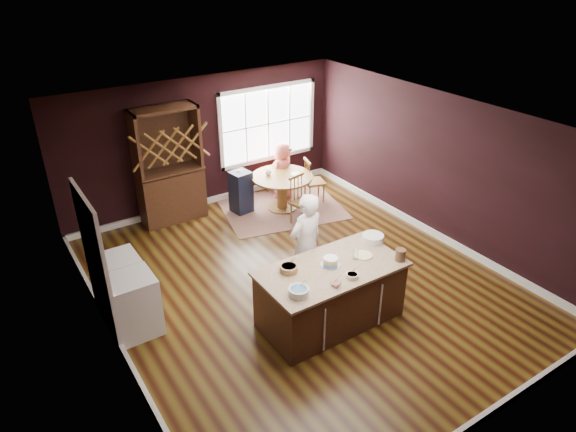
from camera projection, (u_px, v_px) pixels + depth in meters
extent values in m
plane|color=#554013|center=(301.00, 281.00, 8.45)|extent=(7.00, 7.00, 0.00)
plane|color=white|center=(303.00, 123.00, 7.18)|extent=(7.00, 7.00, 0.00)
plane|color=black|center=(204.00, 143.00, 10.41)|extent=(6.00, 0.00, 6.00)
plane|color=black|center=(496.00, 339.00, 5.23)|extent=(6.00, 0.00, 6.00)
plane|color=black|center=(103.00, 269.00, 6.37)|extent=(0.00, 7.00, 7.00)
plane|color=black|center=(438.00, 167.00, 9.27)|extent=(0.00, 7.00, 7.00)
cube|color=#3A2014|center=(330.00, 297.00, 7.40)|extent=(2.00, 1.01, 0.83)
cube|color=beige|center=(332.00, 269.00, 7.17)|extent=(2.08, 1.09, 0.04)
cylinder|color=brown|center=(282.00, 208.00, 10.77)|extent=(0.59, 0.59, 0.04)
cylinder|color=brown|center=(282.00, 193.00, 10.61)|extent=(0.21, 0.21, 0.67)
cylinder|color=brown|center=(282.00, 177.00, 10.44)|extent=(1.26, 1.26, 0.04)
imported|color=silver|center=(306.00, 245.00, 7.81)|extent=(0.67, 0.48, 1.72)
cylinder|color=silver|center=(299.00, 292.00, 6.58)|extent=(0.27, 0.27, 0.10)
cylinder|color=#9C7351|center=(289.00, 269.00, 7.05)|extent=(0.25, 0.25, 0.09)
cylinder|color=silver|center=(336.00, 284.00, 6.77)|extent=(0.15, 0.15, 0.06)
cylinder|color=beige|center=(352.00, 276.00, 6.93)|extent=(0.17, 0.17, 0.06)
cylinder|color=white|center=(355.00, 254.00, 7.31)|extent=(0.08, 0.08, 0.16)
cylinder|color=beige|center=(363.00, 255.00, 7.43)|extent=(0.27, 0.27, 0.02)
cylinder|color=silver|center=(373.00, 238.00, 7.77)|extent=(0.33, 0.33, 0.11)
cylinder|color=brown|center=(400.00, 255.00, 7.29)|extent=(0.15, 0.15, 0.18)
cube|color=brown|center=(282.00, 208.00, 10.78)|extent=(2.76, 2.34, 0.01)
imported|color=#DD6359|center=(282.00, 171.00, 10.97)|extent=(0.71, 0.59, 1.24)
cylinder|color=beige|center=(296.00, 174.00, 10.49)|extent=(0.20, 0.20, 0.01)
imported|color=white|center=(268.00, 173.00, 10.44)|extent=(0.14, 0.14, 0.10)
cube|color=black|center=(169.00, 166.00, 9.86)|extent=(1.25, 0.52, 2.30)
cube|color=silver|center=(134.00, 305.00, 7.17)|extent=(0.63, 0.61, 0.91)
cube|color=silver|center=(120.00, 283.00, 7.65)|extent=(0.61, 0.59, 0.89)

